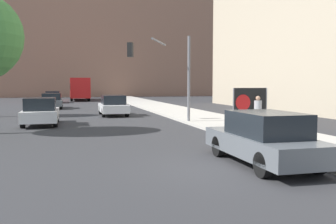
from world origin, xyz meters
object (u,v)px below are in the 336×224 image
(car_on_road_distant, at_px, (52,101))
(car_on_road_midblock, at_px, (113,105))
(protest_banner, at_px, (250,109))
(seated_protester, at_px, (273,126))
(traffic_light_pole, at_px, (164,63))
(car_on_road_nearest, at_px, (41,112))
(car_on_road_far_lane, at_px, (53,97))
(jogger_on_sidewalk, at_px, (258,114))
(parked_car_curbside, at_px, (264,139))
(city_bus_on_road, at_px, (79,88))
(pedestrian_behind, at_px, (252,109))

(car_on_road_distant, bearing_deg, car_on_road_midblock, -63.47)
(protest_banner, bearing_deg, car_on_road_midblock, 112.64)
(seated_protester, relative_size, traffic_light_pole, 0.25)
(car_on_road_nearest, bearing_deg, car_on_road_distant, 90.01)
(seated_protester, bearing_deg, protest_banner, 84.82)
(seated_protester, relative_size, protest_banner, 0.61)
(protest_banner, distance_m, car_on_road_far_lane, 33.17)
(jogger_on_sidewalk, relative_size, car_on_road_distant, 0.36)
(seated_protester, distance_m, parked_car_curbside, 3.14)
(seated_protester, distance_m, car_on_road_far_lane, 36.20)
(car_on_road_distant, relative_size, city_bus_on_road, 0.43)
(seated_protester, distance_m, car_on_road_midblock, 15.47)
(jogger_on_sidewalk, bearing_deg, parked_car_curbside, 26.38)
(pedestrian_behind, bearing_deg, jogger_on_sidewalk, -72.76)
(parked_car_curbside, height_order, car_on_road_nearest, car_on_road_nearest)
(traffic_light_pole, relative_size, car_on_road_nearest, 1.11)
(protest_banner, height_order, car_on_road_nearest, protest_banner)
(traffic_light_pole, relative_size, car_on_road_distant, 1.08)
(protest_banner, height_order, car_on_road_distant, protest_banner)
(car_on_road_distant, height_order, city_bus_on_road, city_bus_on_road)
(pedestrian_behind, distance_m, traffic_light_pole, 6.05)
(seated_protester, bearing_deg, traffic_light_pole, 108.81)
(pedestrian_behind, relative_size, car_on_road_far_lane, 0.41)
(car_on_road_nearest, distance_m, city_bus_on_road, 32.00)
(pedestrian_behind, relative_size, car_on_road_distant, 0.39)
(traffic_light_pole, height_order, car_on_road_far_lane, traffic_light_pole)
(car_on_road_nearest, relative_size, car_on_road_far_lane, 1.03)
(seated_protester, distance_m, pedestrian_behind, 5.06)
(protest_banner, height_order, parked_car_curbside, protest_banner)
(traffic_light_pole, distance_m, parked_car_curbside, 12.04)
(city_bus_on_road, bearing_deg, parked_car_curbside, -85.05)
(car_on_road_far_lane, bearing_deg, city_bus_on_road, 63.30)
(jogger_on_sidewalk, xyz_separation_m, pedestrian_behind, (0.56, 1.58, 0.09))
(traffic_light_pole, xyz_separation_m, city_bus_on_road, (-3.92, 32.49, -1.72))
(traffic_light_pole, bearing_deg, jogger_on_sidewalk, -64.70)
(pedestrian_behind, xyz_separation_m, protest_banner, (-0.86, -1.39, 0.13))
(jogger_on_sidewalk, distance_m, car_on_road_distant, 23.09)
(seated_protester, xyz_separation_m, protest_banner, (0.80, 3.38, 0.40))
(traffic_light_pole, bearing_deg, city_bus_on_road, 96.88)
(pedestrian_behind, height_order, car_on_road_midblock, pedestrian_behind)
(car_on_road_midblock, bearing_deg, protest_banner, -67.36)
(parked_car_curbside, bearing_deg, car_on_road_midblock, 97.20)
(seated_protester, relative_size, car_on_road_far_lane, 0.28)
(traffic_light_pole, xyz_separation_m, car_on_road_far_lane, (-7.22, 25.94, -2.78))
(jogger_on_sidewalk, height_order, car_on_road_midblock, jogger_on_sidewalk)
(jogger_on_sidewalk, relative_size, pedestrian_behind, 0.91)
(jogger_on_sidewalk, relative_size, protest_banner, 0.82)
(pedestrian_behind, distance_m, car_on_road_distant, 21.92)
(seated_protester, distance_m, city_bus_on_road, 42.02)
(car_on_road_midblock, height_order, car_on_road_distant, car_on_road_midblock)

